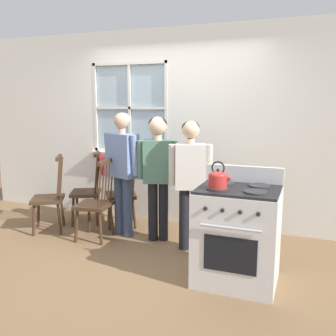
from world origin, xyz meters
TOP-DOWN VIEW (x-y plane):
  - ground_plane at (0.00, 0.00)m, footprint 16.00×16.00m
  - wall_back at (0.04, 1.40)m, footprint 6.40×0.16m
  - chair_by_window at (-1.14, 0.89)m, footprint 0.54×0.55m
  - chair_near_wall at (-1.42, 0.42)m, footprint 0.56×0.56m
  - chair_center_cluster at (-0.68, 0.37)m, footprint 0.45×0.46m
  - chair_near_stove at (-0.61, 0.96)m, footprint 0.56×0.57m
  - person_elderly_left at (-0.42, 0.62)m, footprint 0.57×0.34m
  - person_teen_center at (0.06, 0.62)m, footprint 0.51×0.31m
  - person_adult_right at (0.52, 0.47)m, footprint 0.50×0.31m
  - stove at (1.18, -0.13)m, footprint 0.76×0.68m
  - kettle at (1.01, -0.26)m, footprint 0.21×0.17m
  - potted_plant at (-0.69, 1.31)m, footprint 0.15×0.15m
  - handbag at (-0.93, 0.99)m, footprint 0.24×0.24m

SIDE VIEW (x-z plane):
  - ground_plane at x=0.00m, z-range 0.00..0.00m
  - chair_by_window at x=-1.14m, z-range -0.06..0.95m
  - chair_near_wall at x=-1.42m, z-range -0.06..0.95m
  - chair_center_cluster at x=-0.68m, z-range -0.06..0.95m
  - chair_near_stove at x=-0.61m, z-range -0.06..0.95m
  - stove at x=1.18m, z-range -0.07..1.01m
  - handbag at x=-0.93m, z-range 0.69..0.99m
  - person_adult_right at x=0.52m, z-range 0.15..1.65m
  - person_teen_center at x=0.06m, z-range 0.18..1.71m
  - person_elderly_left at x=-0.42m, z-range 0.16..1.74m
  - kettle at x=1.01m, z-range 0.90..1.15m
  - potted_plant at x=-0.69m, z-range 0.92..1.16m
  - wall_back at x=0.04m, z-range -0.02..2.68m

